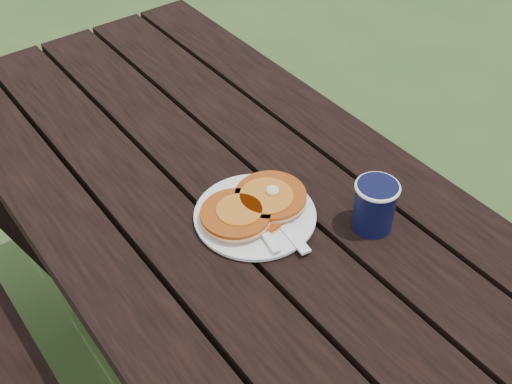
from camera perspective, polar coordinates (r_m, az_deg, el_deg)
picnic_table at (r=1.51m, az=0.66°, el=-13.03°), size 1.36×1.80×0.75m
plate at (r=1.22m, az=-0.09°, el=-2.15°), size 0.28×0.28×0.01m
pancake_stack at (r=1.21m, az=-0.12°, el=-1.22°), size 0.22×0.14×0.04m
knife at (r=1.20m, az=2.21°, el=-2.67°), size 0.04×0.18×0.00m
fork at (r=1.17m, az=0.73°, el=-3.58°), size 0.06×0.16×0.01m
coffee_cup at (r=1.19m, az=10.53°, el=-1.00°), size 0.08×0.08×0.10m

